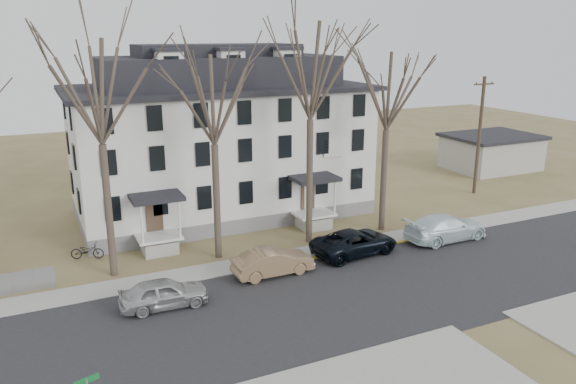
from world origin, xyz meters
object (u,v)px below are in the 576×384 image
car_navy (355,243)px  car_white (446,228)px  tree_center (311,63)px  car_silver (164,294)px  bicycle_left (87,251)px  car_tan (273,263)px  tree_mid_right (388,85)px  tree_far_left (97,84)px  boarding_house (220,140)px  tree_mid_left (213,94)px  utility_pole_far (479,134)px

car_navy → car_white: size_ratio=0.95×
tree_center → car_silver: size_ratio=3.47×
tree_center → car_silver: 15.47m
car_silver → bicycle_left: 8.29m
car_tan → tree_mid_right: bearing=-69.9°
tree_far_left → car_navy: (13.50, -3.06, -9.60)m
boarding_house → car_white: bearing=-46.4°
car_tan → tree_mid_left: bearing=26.0°
car_tan → car_navy: (5.60, 0.66, 0.01)m
boarding_house → tree_center: 10.39m
tree_mid_right → car_silver: size_ratio=3.01×
tree_mid_right → car_navy: 10.19m
car_silver → tree_mid_left: bearing=-38.9°
boarding_house → tree_mid_right: 12.51m
tree_mid_right → bicycle_left: size_ratio=6.66×
tree_far_left → utility_pole_far: bearing=8.1°
tree_mid_right → car_silver: (-15.86, -4.94, -8.88)m
tree_mid_right → car_white: (2.53, -3.45, -8.78)m
tree_mid_right → car_navy: tree_mid_right is taller
tree_far_left → car_white: size_ratio=2.43×
tree_far_left → car_navy: bearing=-12.8°
tree_mid_left → tree_center: tree_center is taller
tree_mid_right → bicycle_left: (-18.57, 2.89, -9.10)m
tree_center → car_silver: bearing=-154.5°
boarding_house → tree_mid_right: bearing=-43.8°
tree_center → tree_mid_right: 5.70m
tree_far_left → car_white: tree_far_left is taller
boarding_house → tree_mid_left: 9.66m
car_silver → utility_pole_far: bearing=-69.3°
tree_far_left → tree_mid_left: bearing=0.0°
tree_far_left → bicycle_left: 10.31m
tree_mid_right → utility_pole_far: tree_mid_right is taller
tree_mid_right → utility_pole_far: bearing=19.3°
car_white → tree_center: bearing=65.5°
tree_center → car_tan: (-4.10, -3.72, -10.35)m
tree_far_left → tree_mid_left: tree_far_left is taller
tree_mid_right → car_white: 9.77m
tree_mid_left → car_navy: 12.00m
boarding_house → car_tan: boarding_house is taller
tree_mid_left → car_tan: size_ratio=2.84×
car_navy → boarding_house: bearing=16.0°
tree_far_left → utility_pole_far: (29.50, 4.20, -5.44)m
car_white → tree_mid_right: bearing=35.0°
utility_pole_far → tree_far_left: bearing=-171.9°
tree_center → tree_mid_right: size_ratio=1.15×
tree_center → car_white: size_ratio=2.60×
boarding_house → tree_center: size_ratio=1.41×
tree_mid_left → car_tan: 9.80m
tree_center → car_tan: tree_center is taller
tree_center → utility_pole_far: tree_center is taller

